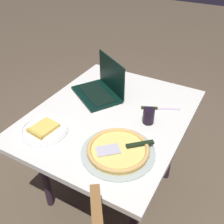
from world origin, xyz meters
TOP-DOWN VIEW (x-y plane):
  - ground_plane at (0.00, 0.00)m, footprint 12.00×12.00m
  - dining_table at (0.00, 0.00)m, footprint 1.06×0.87m
  - laptop at (0.16, 0.16)m, footprint 0.37×0.40m
  - pizza_plate at (-0.32, 0.24)m, footprint 0.26×0.26m
  - pizza_tray at (-0.27, -0.19)m, footprint 0.37×0.37m
  - table_knife at (0.18, -0.22)m, footprint 0.12×0.22m
  - drink_cup at (0.03, -0.23)m, footprint 0.06×0.06m

SIDE VIEW (x-z plane):
  - ground_plane at x=0.00m, z-range 0.00..0.00m
  - dining_table at x=0.00m, z-range 0.27..0.98m
  - table_knife at x=0.18m, z-range 0.70..0.71m
  - pizza_plate at x=-0.32m, z-range 0.70..0.74m
  - pizza_tray at x=-0.27m, z-range 0.70..0.74m
  - drink_cup at x=0.03m, z-range 0.70..0.79m
  - laptop at x=0.16m, z-range 0.63..0.87m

